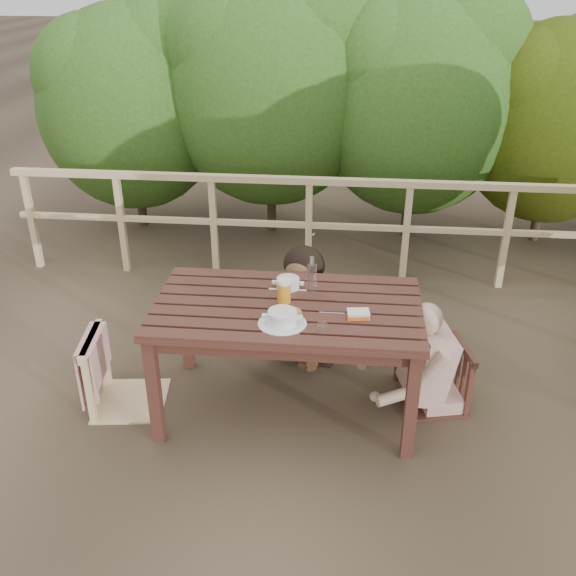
# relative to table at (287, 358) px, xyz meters

# --- Properties ---
(ground) EXTENTS (60.00, 60.00, 0.00)m
(ground) POSITION_rel_table_xyz_m (0.00, 0.00, -0.40)
(ground) COLOR brown
(ground) RESTS_ON ground
(table) EXTENTS (1.71, 0.96, 0.79)m
(table) POSITION_rel_table_xyz_m (0.00, 0.00, 0.00)
(table) COLOR #3E2019
(table) RESTS_ON ground
(chair_left) EXTENTS (0.55, 0.55, 1.00)m
(chair_left) POSITION_rel_table_xyz_m (-1.10, -0.06, 0.10)
(chair_left) COLOR #D9B886
(chair_left) RESTS_ON ground
(chair_far) EXTENTS (0.65, 0.65, 1.03)m
(chair_far) POSITION_rel_table_xyz_m (0.11, 0.80, 0.12)
(chair_far) COLOR #3E2019
(chair_far) RESTS_ON ground
(chair_right) EXTENTS (0.50, 0.50, 0.84)m
(chair_right) POSITION_rel_table_xyz_m (1.01, 0.16, 0.02)
(chair_right) COLOR #3E2019
(chair_right) RESTS_ON ground
(woman) EXTENTS (0.76, 0.84, 1.40)m
(woman) POSITION_rel_table_xyz_m (0.11, 0.82, 0.31)
(woman) COLOR black
(woman) RESTS_ON ground
(diner_right) EXTENTS (0.74, 0.65, 1.29)m
(diner_right) POSITION_rel_table_xyz_m (1.04, 0.16, 0.25)
(diner_right) COLOR #D4A190
(diner_right) RESTS_ON ground
(railing) EXTENTS (5.60, 0.10, 1.01)m
(railing) POSITION_rel_table_xyz_m (0.00, 2.00, 0.11)
(railing) COLOR #D9B886
(railing) RESTS_ON ground
(hedge_row) EXTENTS (6.60, 1.60, 3.80)m
(hedge_row) POSITION_rel_table_xyz_m (0.40, 3.20, 1.50)
(hedge_row) COLOR #2B4F18
(hedge_row) RESTS_ON ground
(soup_near) EXTENTS (0.30, 0.30, 0.10)m
(soup_near) POSITION_rel_table_xyz_m (-0.01, -0.24, 0.45)
(soup_near) COLOR white
(soup_near) RESTS_ON table
(soup_far) EXTENTS (0.26, 0.26, 0.09)m
(soup_far) POSITION_rel_table_xyz_m (-0.02, 0.23, 0.44)
(soup_far) COLOR white
(soup_far) RESTS_ON table
(bread_roll) EXTENTS (0.14, 0.11, 0.08)m
(bread_roll) POSITION_rel_table_xyz_m (0.04, -0.15, 0.44)
(bread_roll) COLOR #A57932
(bread_roll) RESTS_ON table
(beer_glass) EXTENTS (0.09, 0.09, 0.17)m
(beer_glass) POSITION_rel_table_xyz_m (-0.02, 0.03, 0.48)
(beer_glass) COLOR gold
(beer_glass) RESTS_ON table
(bottle) EXTENTS (0.06, 0.06, 0.27)m
(bottle) POSITION_rel_table_xyz_m (0.14, 0.19, 0.53)
(bottle) COLOR silver
(bottle) RESTS_ON table
(tumbler) EXTENTS (0.06, 0.06, 0.07)m
(tumbler) POSITION_rel_table_xyz_m (0.24, -0.32, 0.43)
(tumbler) COLOR white
(tumbler) RESTS_ON table
(butter_tub) EXTENTS (0.15, 0.11, 0.06)m
(butter_tub) POSITION_rel_table_xyz_m (0.45, -0.12, 0.43)
(butter_tub) COLOR white
(butter_tub) RESTS_ON table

